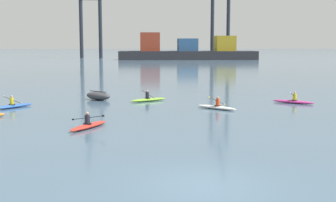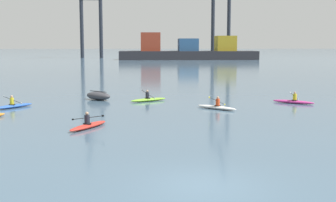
{
  "view_description": "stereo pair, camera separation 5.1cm",
  "coord_description": "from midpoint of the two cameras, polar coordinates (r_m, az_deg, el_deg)",
  "views": [
    {
      "loc": [
        -1.96,
        -14.75,
        4.79
      ],
      "look_at": [
        -0.31,
        17.98,
        0.6
      ],
      "focal_mm": 48.15,
      "sensor_mm": 36.0,
      "label": 1
    },
    {
      "loc": [
        -1.91,
        -14.75,
        4.79
      ],
      "look_at": [
        -0.31,
        17.98,
        0.6
      ],
      "focal_mm": 48.15,
      "sensor_mm": 36.0,
      "label": 2
    }
  ],
  "objects": [
    {
      "name": "ground_plane",
      "position": [
        15.63,
        4.52,
        -10.59
      ],
      "size": [
        800.0,
        800.0,
        0.0
      ],
      "primitive_type": "plane",
      "color": "#425B70"
    },
    {
      "name": "container_barge",
      "position": [
        136.01,
        2.45,
        6.33
      ],
      "size": [
        40.92,
        10.16,
        8.01
      ],
      "color": "#28282D",
      "rests_on": "ground"
    },
    {
      "name": "gantry_crane_west",
      "position": [
        151.51,
        -9.77,
        11.53
      ],
      "size": [
        7.47,
        21.0,
        33.43
      ],
      "color": "#232833",
      "rests_on": "ground"
    },
    {
      "name": "capsized_dinghy",
      "position": [
        38.92,
        -8.77,
        0.65
      ],
      "size": [
        2.7,
        2.51,
        0.76
      ],
      "color": "#38383D",
      "rests_on": "ground"
    },
    {
      "name": "kayak_blue",
      "position": [
        35.67,
        -18.98,
        -0.55
      ],
      "size": [
        2.55,
        3.06,
        0.95
      ],
      "color": "#2856B2",
      "rests_on": "ground"
    },
    {
      "name": "kayak_white",
      "position": [
        33.25,
        6.23,
        -0.74
      ],
      "size": [
        2.87,
        2.79,
        1.05
      ],
      "color": "silver",
      "rests_on": "ground"
    },
    {
      "name": "kayak_red",
      "position": [
        26.08,
        -10.02,
        -3.03
      ],
      "size": [
        2.14,
        3.28,
        0.95
      ],
      "color": "red",
      "rests_on": "ground"
    },
    {
      "name": "kayak_lime",
      "position": [
        37.61,
        -2.47,
        0.23
      ],
      "size": [
        3.21,
        2.29,
        0.95
      ],
      "color": "#7ABC2D",
      "rests_on": "ground"
    },
    {
      "name": "kayak_magenta",
      "position": [
        37.65,
        15.64,
        -0.03
      ],
      "size": [
        3.09,
        2.5,
        1.05
      ],
      "color": "#C13384",
      "rests_on": "ground"
    }
  ]
}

